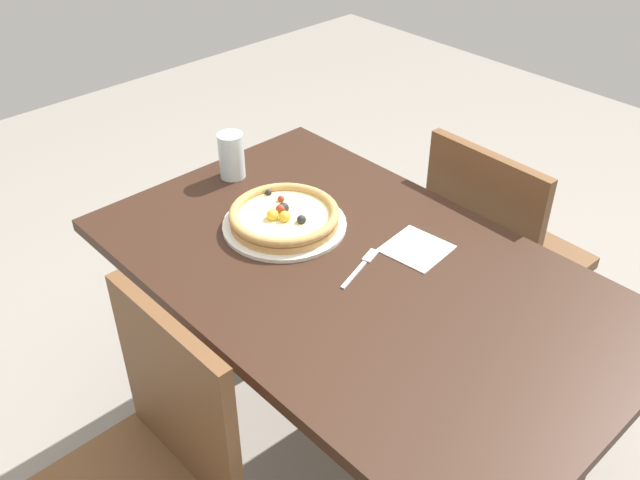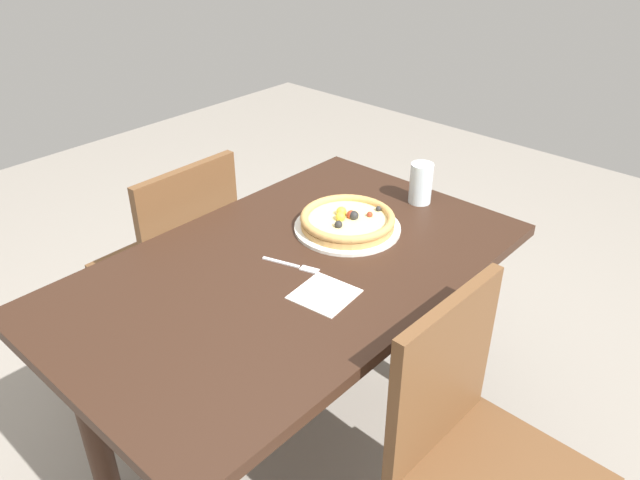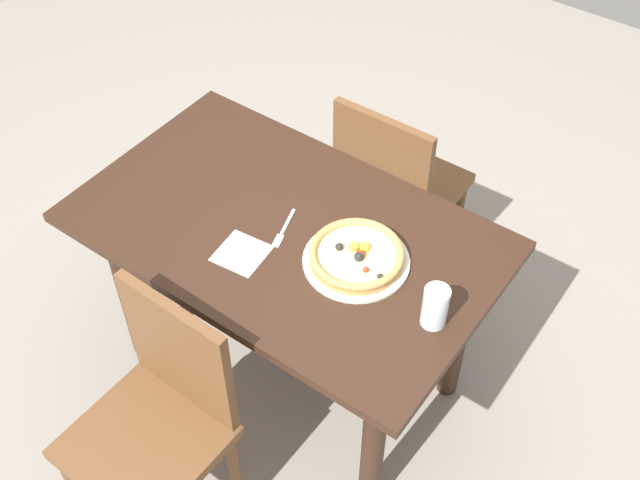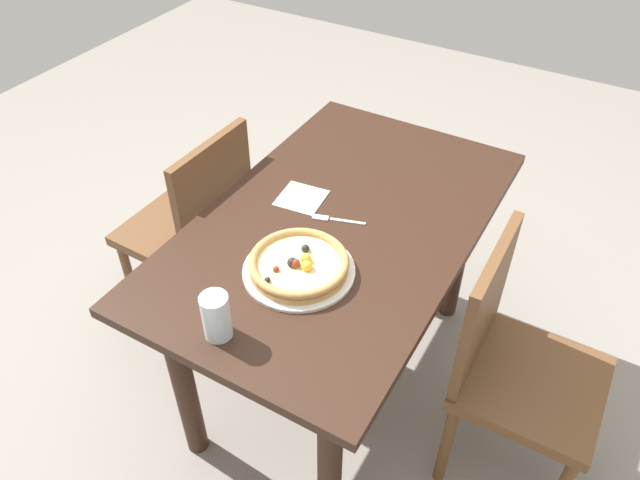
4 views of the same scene
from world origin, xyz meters
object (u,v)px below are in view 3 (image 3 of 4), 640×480
Objects in this scene: chair_near at (395,187)px; drinking_glass at (435,307)px; dining_table at (287,256)px; fork at (283,231)px; napkin at (242,253)px; pizza at (357,255)px; chair_far at (158,417)px; plate at (356,261)px.

chair_near is 0.89m from drinking_glass.
drinking_glass is (-0.54, 0.05, 0.19)m from dining_table.
drinking_glass is at bearing 69.59° from fork.
pizza is at bearing -149.79° from napkin.
chair_near is 0.70m from pizza.
chair_far reaches higher than dining_table.
pizza is 1.71× the size of fork.
chair_far is 3.12× the size of pizza.
fork is (0.25, 0.03, -0.03)m from pizza.
chair_far reaches higher than plate.
pizza is 2.14× the size of drinking_glass.
drinking_glass is at bearing 168.88° from plate.
chair_near reaches higher than napkin.
plate is at bearing 78.91° from fork.
fork is (0.03, 0.62, 0.27)m from chair_near.
plate is 0.34m from napkin.
pizza is at bearing -70.44° from chair_near.
dining_table is 1.48× the size of chair_far.
drinking_glass is (-0.29, 0.06, 0.06)m from plate.
chair_near is at bearing -52.13° from drinking_glass.
chair_far is at bearing -17.82° from fork.
dining_table is at bearing -4.90° from drinking_glass.
plate is 2.23× the size of napkin.
drinking_glass is at bearing -169.02° from napkin.
drinking_glass reaches higher than dining_table.
fork reaches higher than dining_table.
chair_near reaches higher than fork.
chair_near is at bearing -95.48° from napkin.
dining_table is at bearing 2.41° from pizza.
drinking_glass is at bearing -132.85° from chair_far.
chair_near reaches higher than dining_table.
chair_near is 2.77× the size of plate.
chair_far is at bearing 89.70° from dining_table.
pizza is at bearing -177.59° from dining_table.
plate is 0.30m from drinking_glass.
dining_table is 9.18× the size of napkin.
plate is (-0.25, -0.62, 0.28)m from chair_far.
chair_near is 0.68m from fork.
dining_table is 0.13m from fork.
dining_table is 7.92× the size of fork.
drinking_glass is (-0.51, 0.65, 0.34)m from chair_near.
drinking_glass is at bearing 168.86° from pizza.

